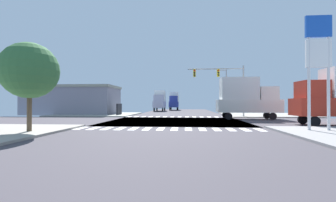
% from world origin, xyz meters
% --- Properties ---
extents(ground, '(90.00, 90.00, 0.05)m').
position_xyz_m(ground, '(0.00, 0.00, -0.03)').
color(ground, '#413C42').
extents(sidewalk_corner_ne, '(12.00, 12.00, 0.14)m').
position_xyz_m(sidewalk_corner_ne, '(13.00, 12.00, 0.07)').
color(sidewalk_corner_ne, gray).
rests_on(sidewalk_corner_ne, ground).
extents(sidewalk_corner_nw, '(12.00, 12.00, 0.14)m').
position_xyz_m(sidewalk_corner_nw, '(-13.00, 12.00, 0.07)').
color(sidewalk_corner_nw, gray).
rests_on(sidewalk_corner_nw, ground).
extents(crosswalk_near, '(13.50, 2.00, 0.01)m').
position_xyz_m(crosswalk_near, '(-0.25, -7.30, 0.00)').
color(crosswalk_near, white).
rests_on(crosswalk_near, ground).
extents(crosswalk_far, '(13.50, 2.00, 0.01)m').
position_xyz_m(crosswalk_far, '(-0.25, 7.30, 0.00)').
color(crosswalk_far, white).
rests_on(crosswalk_far, ground).
extents(traffic_signal_mast, '(7.45, 0.55, 6.87)m').
position_xyz_m(traffic_signal_mast, '(5.90, 6.95, 5.10)').
color(traffic_signal_mast, gray).
rests_on(traffic_signal_mast, ground).
extents(gas_station_sign, '(1.60, 0.20, 7.53)m').
position_xyz_m(gas_station_sign, '(9.61, -8.39, 5.18)').
color(gas_station_sign, silver).
rests_on(gas_station_sign, ground).
extents(street_lamp, '(1.78, 0.32, 7.57)m').
position_xyz_m(street_lamp, '(7.72, 15.30, 4.56)').
color(street_lamp, gray).
rests_on(street_lamp, ground).
extents(bank_building, '(15.96, 7.32, 4.74)m').
position_xyz_m(bank_building, '(-17.66, 12.79, 2.38)').
color(bank_building, gray).
rests_on(bank_building, ground).
extents(sidewalk_tree, '(3.45, 3.45, 5.62)m').
position_xyz_m(sidewalk_tree, '(-8.59, -10.37, 3.88)').
color(sidewalk_tree, brown).
rests_on(sidewalk_tree, ground).
extents(box_truck_farside_1, '(2.40, 7.20, 4.85)m').
position_xyz_m(box_truck_farside_1, '(-2.00, 37.61, 2.56)').
color(box_truck_farside_1, black).
rests_on(box_truck_farside_1, ground).
extents(box_truck_crossing_2, '(7.20, 2.40, 4.85)m').
position_xyz_m(box_truck_crossing_2, '(8.16, 3.50, 2.56)').
color(box_truck_crossing_2, black).
rests_on(box_truck_crossing_2, ground).
extents(box_truck_leading_3, '(2.40, 7.20, 4.85)m').
position_xyz_m(box_truck_leading_3, '(-5.00, 29.57, 2.56)').
color(box_truck_leading_3, black).
rests_on(box_truck_leading_3, ground).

